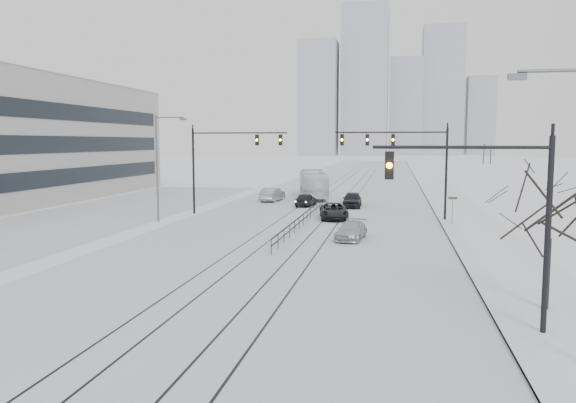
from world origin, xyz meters
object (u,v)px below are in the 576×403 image
at_px(traffic_mast_near, 499,206).
at_px(sedan_sb_inner, 306,200).
at_px(bare_tree, 550,201).
at_px(box_truck, 313,184).
at_px(sedan_sb_outer, 272,195).
at_px(sedan_nb_far, 352,200).
at_px(sedan_nb_front, 334,211).
at_px(sedan_nb_right, 351,231).

distance_m(traffic_mast_near, sedan_sb_inner, 40.14).
bearing_deg(bare_tree, box_truck, 109.74).
bearing_deg(traffic_mast_near, sedan_sb_outer, 112.39).
relative_size(sedan_sb_inner, sedan_nb_far, 0.87).
xyz_separation_m(traffic_mast_near, sedan_nb_front, (-8.79, 28.44, -3.86)).
xyz_separation_m(bare_tree, box_truck, (-15.67, 43.67, -2.81)).
bearing_deg(bare_tree, sedan_sb_outer, 116.82).
distance_m(sedan_sb_outer, box_truck, 6.26).
height_order(bare_tree, sedan_sb_inner, bare_tree).
distance_m(traffic_mast_near, box_truck, 48.60).
bearing_deg(box_truck, traffic_mast_near, 94.23).
bearing_deg(bare_tree, sedan_sb_inner, 113.57).
xyz_separation_m(sedan_sb_inner, box_truck, (-0.47, 8.82, 0.99)).
bearing_deg(sedan_nb_front, sedan_sb_outer, 112.56).
distance_m(sedan_sb_inner, sedan_nb_front, 10.22).
height_order(sedan_sb_outer, sedan_nb_far, sedan_nb_far).
relative_size(sedan_sb_outer, sedan_nb_front, 0.93).
relative_size(sedan_nb_front, sedan_nb_right, 1.19).
distance_m(traffic_mast_near, sedan_nb_front, 30.02).
height_order(sedan_sb_outer, box_truck, box_truck).
relative_size(bare_tree, sedan_sb_outer, 1.29).
bearing_deg(sedan_sb_inner, sedan_nb_far, -175.03).
bearing_deg(box_truck, sedan_nb_far, 109.64).
bearing_deg(sedan_sb_outer, sedan_sb_inner, 144.25).
distance_m(traffic_mast_near, sedan_nb_right, 19.89).
bearing_deg(box_truck, sedan_nb_front, 92.14).
bearing_deg(box_truck, sedan_sb_inner, 81.41).
height_order(traffic_mast_near, sedan_sb_inner, traffic_mast_near).
distance_m(bare_tree, sedan_nb_far, 36.52).
bearing_deg(box_truck, sedan_sb_outer, 37.59).
bearing_deg(sedan_nb_front, sedan_sb_inner, 103.45).
relative_size(sedan_sb_inner, sedan_nb_front, 0.80).
distance_m(sedan_nb_far, box_truck, 10.36).
bearing_deg(sedan_nb_far, sedan_sb_outer, 155.13).
height_order(traffic_mast_near, box_truck, traffic_mast_near).
distance_m(sedan_nb_front, sedan_nb_far, 9.44).
height_order(sedan_nb_right, box_truck, box_truck).
relative_size(sedan_nb_front, sedan_nb_far, 1.08).
relative_size(traffic_mast_near, sedan_sb_outer, 1.48).
height_order(sedan_sb_outer, sedan_nb_right, sedan_sb_outer).
height_order(bare_tree, sedan_nb_right, bare_tree).
bearing_deg(box_truck, sedan_nb_right, 91.82).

